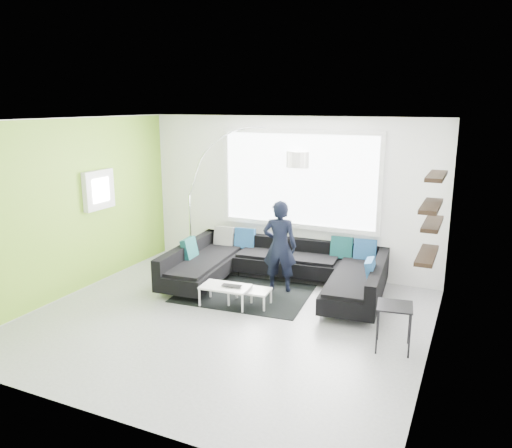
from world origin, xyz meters
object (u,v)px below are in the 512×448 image
(side_table, at_px, (393,327))
(person, at_px, (280,246))
(coffee_table, at_px, (238,296))
(laptop, at_px, (231,287))
(sectional_sofa, at_px, (276,271))
(arc_lamp, at_px, (189,195))

(side_table, distance_m, person, 2.47)
(side_table, xyz_separation_m, person, (-2.05, 1.29, 0.46))
(coffee_table, distance_m, laptop, 0.21)
(coffee_table, bearing_deg, sectional_sofa, 67.63)
(sectional_sofa, bearing_deg, person, -24.25)
(sectional_sofa, relative_size, person, 2.38)
(sectional_sofa, distance_m, laptop, 1.04)
(side_table, bearing_deg, laptop, 172.46)
(coffee_table, height_order, arc_lamp, arc_lamp)
(laptop, bearing_deg, coffee_table, 55.49)
(sectional_sofa, height_order, side_table, sectional_sofa)
(coffee_table, bearing_deg, person, 63.59)
(sectional_sofa, xyz_separation_m, laptop, (-0.34, -0.98, -0.00))
(side_table, height_order, person, person)
(person, bearing_deg, side_table, 135.90)
(sectional_sofa, bearing_deg, laptop, -114.17)
(arc_lamp, height_order, laptop, arc_lamp)
(coffee_table, relative_size, side_table, 1.63)
(sectional_sofa, relative_size, coffee_table, 3.78)
(laptop, bearing_deg, arc_lamp, 129.38)
(sectional_sofa, height_order, arc_lamp, arc_lamp)
(sectional_sofa, distance_m, arc_lamp, 2.45)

